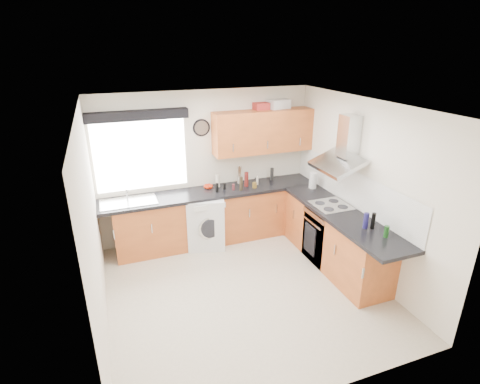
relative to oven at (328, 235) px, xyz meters
name	(u,v)px	position (x,y,z in m)	size (l,w,h in m)	color
ground_plane	(244,289)	(-1.50, -0.30, -0.42)	(3.60, 3.60, 0.00)	beige
ceiling	(245,107)	(-1.50, -0.30, 2.08)	(3.60, 3.60, 0.02)	white
wall_back	(206,166)	(-1.50, 1.50, 0.82)	(3.60, 0.02, 2.50)	silver
wall_front	(322,289)	(-1.50, -2.10, 0.82)	(3.60, 0.02, 2.50)	silver
wall_left	(93,230)	(-3.30, -0.30, 0.82)	(0.02, 3.60, 2.50)	silver
wall_right	(363,189)	(0.30, -0.30, 0.82)	(0.02, 3.60, 2.50)	silver
window	(141,155)	(-2.55, 1.49, 1.12)	(1.40, 0.02, 1.10)	silver
window_blind	(137,115)	(-2.55, 1.40, 1.76)	(1.50, 0.18, 0.14)	black
splashback	(349,187)	(0.29, 0.00, 0.75)	(0.01, 3.00, 0.54)	white
base_cab_back	(207,218)	(-1.60, 1.21, 0.01)	(3.00, 0.58, 0.86)	#9D4B20
base_cab_corner	(292,205)	(0.00, 1.20, 0.01)	(0.60, 0.60, 0.86)	#9D4B20
base_cab_right	(334,239)	(0.01, -0.15, 0.01)	(0.58, 2.10, 0.86)	#9D4B20
worktop_back	(212,192)	(-1.50, 1.20, 0.46)	(3.60, 0.62, 0.05)	black
worktop_right	(343,215)	(0.00, -0.30, 0.46)	(0.62, 2.42, 0.05)	black
sink	(128,200)	(-2.83, 1.20, 0.52)	(0.84, 0.46, 0.10)	#BABCBF
oven	(328,235)	(0.00, 0.00, 0.00)	(0.56, 0.58, 0.85)	black
hob_plate	(331,205)	(0.00, 0.00, 0.49)	(0.52, 0.52, 0.01)	#BABCBF
extractor_hood	(343,149)	(0.10, 0.00, 1.34)	(0.52, 0.78, 0.66)	#BABCBF
upper_cabinets	(263,131)	(-0.55, 1.32, 1.38)	(1.70, 0.35, 0.70)	#9D4B20
washing_machine	(206,221)	(-1.65, 1.10, 0.01)	(0.59, 0.57, 0.87)	silver
wall_clock	(202,128)	(-1.56, 1.48, 1.48)	(0.28, 0.28, 0.04)	black
casserole	(278,104)	(-0.25, 1.42, 1.80)	(0.36, 0.26, 0.15)	silver
storage_box	(261,106)	(-0.56, 1.42, 1.78)	(0.24, 0.20, 0.11)	#AF2D29
utensil_pot	(240,180)	(-0.94, 1.40, 0.55)	(0.09, 0.09, 0.12)	gray
kitchen_roll	(313,180)	(0.12, 0.75, 0.62)	(0.12, 0.12, 0.27)	silver
tomato_cluster	(208,186)	(-1.52, 1.35, 0.52)	(0.14, 0.14, 0.06)	red
jar_0	(217,188)	(-1.43, 1.13, 0.56)	(0.05, 0.05, 0.15)	black
jar_1	(241,184)	(-1.04, 1.06, 0.60)	(0.06, 0.06, 0.23)	black
jar_2	(256,181)	(-0.70, 1.25, 0.54)	(0.05, 0.05, 0.11)	black
jar_3	(233,187)	(-1.16, 1.12, 0.54)	(0.04, 0.04, 0.10)	#4D1B20
jar_4	(255,185)	(-0.79, 1.09, 0.53)	(0.07, 0.07, 0.09)	brown
jar_5	(218,181)	(-1.35, 1.35, 0.59)	(0.07, 0.07, 0.22)	#BEB5A2
jar_6	(272,174)	(-0.36, 1.33, 0.60)	(0.06, 0.06, 0.22)	black
jar_7	(246,179)	(-0.89, 1.21, 0.61)	(0.07, 0.07, 0.25)	#541411
jar_8	(257,180)	(-0.69, 1.22, 0.56)	(0.04, 0.04, 0.15)	#B6AA9B
jar_9	(224,186)	(-1.28, 1.21, 0.54)	(0.04, 0.04, 0.11)	black
bottle_0	(366,221)	(0.01, -0.77, 0.59)	(0.07, 0.07, 0.21)	#1A164D
bottle_1	(373,221)	(0.09, -0.82, 0.60)	(0.05, 0.05, 0.22)	black
bottle_2	(386,232)	(0.10, -1.07, 0.56)	(0.06, 0.06, 0.15)	#184419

